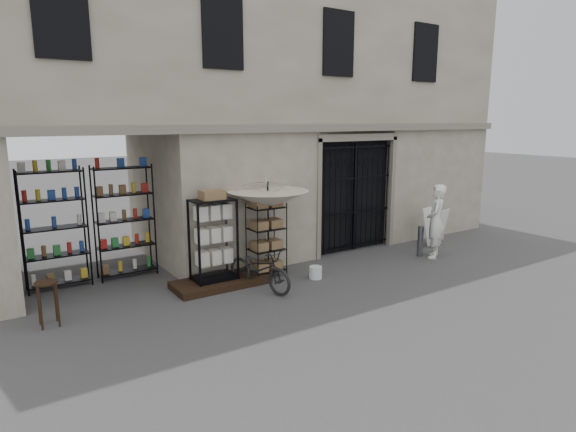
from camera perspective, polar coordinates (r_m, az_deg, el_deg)
ground at (r=10.37m, az=8.05°, el=-8.13°), size 80.00×80.00×0.00m
main_building at (r=13.09m, az=-3.46°, el=15.98°), size 14.00×4.00×9.00m
shop_recess at (r=10.48m, az=-21.61°, el=-0.12°), size 3.00×1.70×3.00m
shop_shelving at (r=11.00m, az=-22.32°, el=-0.99°), size 2.70×0.50×2.50m
iron_gate at (r=12.80m, az=7.41°, el=2.54°), size 2.50×0.21×3.00m
step_platform at (r=10.33m, az=-7.98°, el=-7.78°), size 2.00×0.90×0.15m
display_cabinet at (r=10.07m, az=-8.79°, el=-3.31°), size 0.97×0.75×1.85m
wire_rack at (r=10.62m, az=-2.58°, el=-2.96°), size 0.88×0.77×1.67m
market_umbrella at (r=10.49m, az=-2.39°, el=2.52°), size 1.94×1.96×2.55m
white_bucket at (r=10.67m, az=3.29°, el=-6.70°), size 0.37×0.37×0.27m
bicycle at (r=10.07m, az=-3.37°, el=-8.64°), size 0.81×1.02×1.69m
wooden_stool at (r=9.17m, az=-26.57°, el=-9.18°), size 0.44×0.44×0.78m
steel_bollard at (r=12.75m, az=15.41°, el=-2.89°), size 0.17×0.17×0.79m
shopkeeper at (r=12.84m, az=16.85°, el=-4.69°), size 1.68×1.90×0.45m
easel_sign at (r=13.83m, az=17.03°, el=-1.26°), size 0.62×0.67×1.04m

